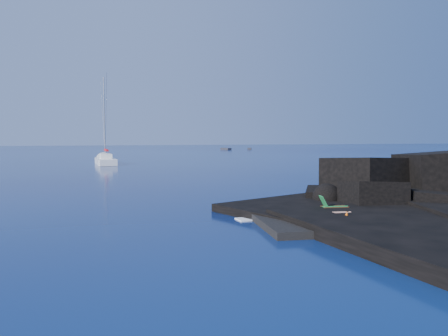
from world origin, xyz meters
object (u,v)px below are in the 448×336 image
object	(u,v)px
deck_chair	(335,203)
distant_boat_b	(249,149)
marker_cone	(347,216)
distant_boat_a	(226,150)
sailboat	(106,164)
sunbather	(340,214)

from	to	relation	value
deck_chair	distant_boat_b	distance (m)	122.18
marker_cone	distant_boat_b	size ratio (longest dim) A/B	0.12
distant_boat_a	marker_cone	bearing A→B (deg)	-120.12
sailboat	deck_chair	distance (m)	51.43
distant_boat_a	sailboat	bearing A→B (deg)	-137.10
sailboat	distant_boat_b	distance (m)	81.50
deck_chair	distant_boat_b	size ratio (longest dim) A/B	0.35
sailboat	distant_boat_a	distance (m)	76.44
marker_cone	sunbather	bearing A→B (deg)	79.44
distant_boat_a	distant_boat_b	distance (m)	8.36
sailboat	deck_chair	bearing A→B (deg)	-81.75
sailboat	marker_cone	xyz separation A→B (m)	(10.23, -52.55, 0.59)
deck_chair	distant_boat_a	xyz separation A→B (m)	(27.97, 116.04, -0.84)
sunbather	distant_boat_a	distance (m)	120.96
marker_cone	sailboat	bearing A→B (deg)	101.02
deck_chair	sunbather	size ratio (longest dim) A/B	0.76
deck_chair	marker_cone	size ratio (longest dim) A/B	2.99
deck_chair	sunbather	bearing A→B (deg)	-103.51
sunbather	deck_chair	bearing A→B (deg)	75.55
sailboat	distant_boat_b	size ratio (longest dim) A/B	3.37
deck_chair	marker_cone	world-z (taller)	deck_chair
sailboat	sunbather	bearing A→B (deg)	-82.69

